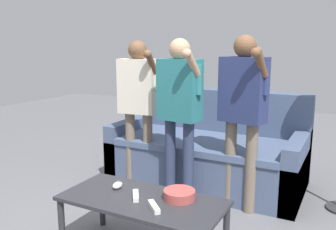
# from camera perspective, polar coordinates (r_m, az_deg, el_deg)

# --- Properties ---
(couch) EXTENTS (1.90, 0.95, 0.92)m
(couch) POSITION_cam_1_polar(r_m,az_deg,el_deg) (3.75, 6.45, -5.89)
(couch) COLOR #475675
(couch) RESTS_ON ground
(coffee_table) EXTENTS (1.08, 0.50, 0.41)m
(coffee_table) POSITION_cam_1_polar(r_m,az_deg,el_deg) (2.43, -4.11, -14.16)
(coffee_table) COLOR #2D2D33
(coffee_table) RESTS_ON ground
(snack_bowl) EXTENTS (0.21, 0.21, 0.06)m
(snack_bowl) POSITION_cam_1_polar(r_m,az_deg,el_deg) (2.39, 1.81, -12.52)
(snack_bowl) COLOR #B24C47
(snack_bowl) RESTS_ON coffee_table
(game_remote_nunchuk) EXTENTS (0.06, 0.09, 0.05)m
(game_remote_nunchuk) POSITION_cam_1_polar(r_m,az_deg,el_deg) (2.57, -7.96, -10.95)
(game_remote_nunchuk) COLOR white
(game_remote_nunchuk) RESTS_ON coffee_table
(player_left) EXTENTS (0.45, 0.31, 1.44)m
(player_left) POSITION_cam_1_polar(r_m,az_deg,el_deg) (3.45, -4.75, 2.84)
(player_left) COLOR #756656
(player_left) RESTS_ON ground
(player_center) EXTENTS (0.42, 0.36, 1.45)m
(player_center) POSITION_cam_1_polar(r_m,az_deg,el_deg) (3.07, 1.81, 2.03)
(player_center) COLOR #2D3856
(player_center) RESTS_ON ground
(player_right) EXTENTS (0.43, 0.40, 1.48)m
(player_right) POSITION_cam_1_polar(r_m,az_deg,el_deg) (3.00, 11.78, 1.88)
(player_right) COLOR #756656
(player_right) RESTS_ON ground
(game_remote_wand_near) EXTENTS (0.14, 0.14, 0.03)m
(game_remote_wand_near) POSITION_cam_1_polar(r_m,az_deg,el_deg) (2.26, -2.25, -14.35)
(game_remote_wand_near) COLOR white
(game_remote_wand_near) RESTS_ON coffee_table
(game_remote_wand_far) EXTENTS (0.11, 0.15, 0.03)m
(game_remote_wand_far) POSITION_cam_1_polar(r_m,az_deg,el_deg) (2.42, -5.14, -12.62)
(game_remote_wand_far) COLOR white
(game_remote_wand_far) RESTS_ON coffee_table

